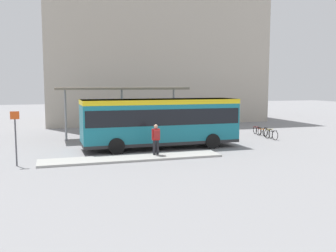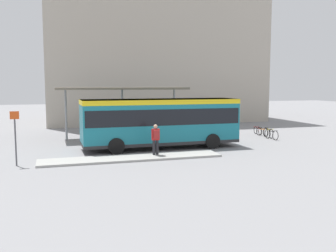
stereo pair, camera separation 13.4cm
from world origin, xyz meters
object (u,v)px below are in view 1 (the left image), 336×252
bicycle_orange (262,132)px  platform_sign (16,136)px  bicycle_red (257,131)px  potted_planter_near_shelter (187,132)px  city_bus (161,120)px  bicycle_yellow (268,133)px  pedestrian_waiting (156,138)px  bicycle_black (271,134)px  potted_planter_far_side (120,132)px

bicycle_orange → platform_sign: platform_sign is taller
bicycle_red → potted_planter_near_shelter: (-6.62, -0.92, 0.27)m
potted_planter_near_shelter → platform_sign: (-11.49, -6.13, 0.95)m
city_bus → potted_planter_near_shelter: (2.96, 3.14, -1.26)m
bicycle_yellow → platform_sign: 18.77m
pedestrian_waiting → bicycle_black: 11.08m
bicycle_orange → potted_planter_far_side: size_ratio=1.03×
platform_sign → city_bus: bearing=19.3°
pedestrian_waiting → potted_planter_near_shelter: pedestrian_waiting is taller
bicycle_red → platform_sign: platform_sign is taller
city_bus → bicycle_yellow: 9.82m
pedestrian_waiting → potted_planter_near_shelter: bearing=-34.5°
pedestrian_waiting → bicycle_red: pedestrian_waiting is taller
city_bus → potted_planter_far_side: city_bus is taller
city_bus → bicycle_yellow: bearing=12.8°
potted_planter_near_shelter → bicycle_red: bearing=7.9°
bicycle_red → bicycle_black: bearing=176.1°
potted_planter_far_side → platform_sign: size_ratio=0.55×
bicycle_yellow → potted_planter_near_shelter: size_ratio=1.50×
pedestrian_waiting → bicycle_black: bearing=-68.1°
bicycle_yellow → platform_sign: bearing=-64.8°
potted_planter_near_shelter → potted_planter_far_side: (-5.09, -0.17, 0.19)m
city_bus → pedestrian_waiting: size_ratio=5.78×
potted_planter_near_shelter → pedestrian_waiting: bearing=-124.4°
bicycle_yellow → pedestrian_waiting: bearing=-55.5°
bicycle_red → potted_planter_near_shelter: 6.69m
city_bus → platform_sign: (-8.54, -2.99, -0.31)m
bicycle_red → platform_sign: (-18.11, -7.05, 1.22)m
pedestrian_waiting → bicycle_red: (10.67, 6.84, -0.79)m
bicycle_black → potted_planter_far_side: 11.40m
platform_sign → pedestrian_waiting: bearing=1.6°
pedestrian_waiting → platform_sign: 7.46m
bicycle_orange → potted_planter_near_shelter: bearing=-94.0°
pedestrian_waiting → platform_sign: platform_sign is taller
city_bus → bicycle_orange: bearing=17.9°
bicycle_yellow → bicycle_black: bearing=-9.2°
city_bus → potted_planter_near_shelter: bearing=46.1°
city_bus → potted_planter_far_side: size_ratio=6.60×
city_bus → potted_planter_near_shelter: size_ratio=8.66×
bicycle_black → bicycle_orange: bearing=168.5°
potted_planter_near_shelter → platform_sign: platform_sign is taller
bicycle_black → bicycle_yellow: bicycle_yellow is taller
bicycle_orange → potted_planter_near_shelter: 6.49m
bicycle_black → platform_sign: (-17.69, -4.35, 1.18)m
bicycle_red → platform_sign: 19.48m
city_bus → potted_planter_far_side: 3.81m
potted_planter_near_shelter → potted_planter_far_side: bearing=-178.1°
city_bus → pedestrian_waiting: 3.09m
city_bus → potted_planter_near_shelter: city_bus is taller
pedestrian_waiting → potted_planter_far_side: bearing=10.0°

